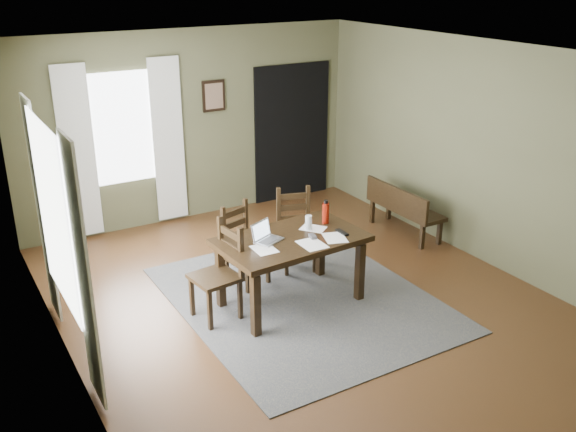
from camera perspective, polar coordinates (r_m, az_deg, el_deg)
ground at (r=7.26m, az=1.21°, el=-7.41°), size 5.00×6.00×0.01m
room_shell at (r=6.57m, az=1.34°, el=6.50°), size 5.02×6.02×2.71m
rug at (r=7.25m, az=1.22°, el=-7.34°), size 2.60×3.20×0.01m
dining_table at (r=6.87m, az=0.27°, el=-2.65°), size 1.61×1.03×0.78m
chair_end at (r=6.73m, az=-6.11°, el=-5.06°), size 0.51×0.50×1.03m
chair_back_left at (r=7.42m, az=-3.96°, el=-2.67°), size 0.53×0.53×0.96m
chair_back_right at (r=7.79m, az=0.72°, el=-1.27°), size 0.54×0.54×0.99m
bench at (r=8.90m, az=10.12°, el=0.91°), size 0.40×1.24×0.70m
laptop at (r=6.75m, az=-2.02°, el=-1.76°), size 0.36×0.33×0.20m
computer_mouse at (r=6.82m, az=2.20°, el=-1.83°), size 0.08×0.11×0.03m
tv_remote at (r=6.96m, az=4.82°, el=-1.45°), size 0.06×0.19×0.02m
drinking_glass at (r=7.01m, az=1.84°, el=-0.59°), size 0.09×0.09×0.16m
water_bottle at (r=7.17m, az=3.37°, el=0.31°), size 0.09×0.09×0.27m
paper_a at (r=6.56m, az=-2.12°, el=-2.96°), size 0.23×0.29×0.00m
paper_b at (r=6.84m, az=4.19°, el=-1.94°), size 0.31×0.35×0.00m
paper_c at (r=7.07m, az=2.25°, el=-1.09°), size 0.32×0.33×0.00m
paper_e at (r=6.67m, az=2.16°, el=-2.53°), size 0.25×0.32×0.00m
window_left at (r=6.02m, az=-20.17°, el=0.14°), size 0.01×1.30×1.70m
window_back at (r=8.92m, az=-14.53°, el=7.56°), size 1.00×0.01×1.50m
curtain_left_near at (r=5.38m, az=-17.75°, el=-5.05°), size 0.03×0.48×2.30m
curtain_left_far at (r=6.87m, az=-21.04°, el=0.41°), size 0.03×0.48×2.30m
curtain_back_left at (r=8.81m, az=-18.18°, el=5.30°), size 0.44×0.03×2.30m
curtain_back_right at (r=9.14m, az=-10.60°, el=6.58°), size 0.44×0.03×2.30m
framed_picture at (r=9.30m, az=-6.62°, el=10.56°), size 0.34×0.03×0.44m
doorway_back at (r=10.05m, az=0.36°, el=7.43°), size 1.30×0.03×2.10m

